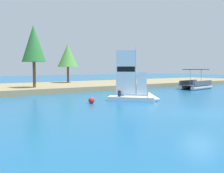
% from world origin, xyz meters
% --- Properties ---
extents(ground_plane, '(200.00, 200.00, 0.00)m').
position_xyz_m(ground_plane, '(0.00, 0.00, 0.00)').
color(ground_plane, '#195684').
extents(shore_bank, '(80.00, 14.38, 0.70)m').
position_xyz_m(shore_bank, '(0.00, 24.92, 0.35)').
color(shore_bank, '#897A56').
rests_on(shore_bank, ground).
extents(shoreline_tree_centre, '(2.91, 2.91, 7.70)m').
position_xyz_m(shoreline_tree_centre, '(-4.85, 20.71, 6.11)').
color(shoreline_tree_centre, brown).
rests_on(shoreline_tree_centre, shore_bank).
extents(shoreline_tree_midright, '(3.39, 3.39, 6.41)m').
position_xyz_m(shoreline_tree_midright, '(3.27, 28.41, 5.19)').
color(shoreline_tree_midright, brown).
rests_on(shoreline_tree_midright, shore_bank).
extents(sailboat, '(4.42, 4.57, 5.56)m').
position_xyz_m(sailboat, '(0.91, 7.35, 0.38)').
color(sailboat, silver).
rests_on(sailboat, ground).
extents(pontoon_boat, '(6.02, 3.51, 2.96)m').
position_xyz_m(pontoon_boat, '(16.79, 13.11, 0.71)').
color(pontoon_boat, '#B2B2B7').
rests_on(pontoon_boat, ground).
extents(channel_buoy, '(0.55, 0.55, 0.55)m').
position_xyz_m(channel_buoy, '(-3.70, 8.51, 0.27)').
color(channel_buoy, red).
rests_on(channel_buoy, ground).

